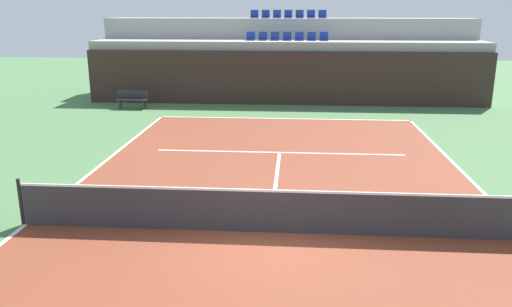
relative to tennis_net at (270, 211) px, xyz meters
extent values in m
plane|color=#477042|center=(0.00, 0.00, -0.51)|extent=(80.00, 80.00, 0.00)
cube|color=brown|center=(0.00, 0.00, -0.50)|extent=(11.00, 24.00, 0.01)
cube|color=white|center=(0.00, 11.95, -0.50)|extent=(11.00, 0.10, 0.00)
cube|color=white|center=(-5.45, 0.00, -0.50)|extent=(0.10, 24.00, 0.00)
cube|color=white|center=(0.00, 6.40, -0.50)|extent=(8.26, 0.10, 0.00)
cube|color=white|center=(0.00, 3.20, -0.50)|extent=(0.10, 6.40, 0.00)
cube|color=#33231E|center=(0.00, 15.50, 0.82)|extent=(20.04, 0.30, 2.65)
cube|color=#9E9E99|center=(0.00, 16.85, 1.03)|extent=(20.04, 2.40, 3.07)
cube|color=#9E9E99|center=(0.00, 19.25, 1.57)|extent=(20.04, 2.40, 4.16)
cube|color=navy|center=(-1.88, 16.85, 2.58)|extent=(0.44, 0.44, 0.04)
cube|color=navy|center=(-1.88, 17.05, 2.80)|extent=(0.44, 0.04, 0.40)
cube|color=navy|center=(-1.25, 16.85, 2.58)|extent=(0.44, 0.44, 0.04)
cube|color=navy|center=(-1.25, 17.05, 2.80)|extent=(0.44, 0.04, 0.40)
cube|color=navy|center=(-0.63, 16.85, 2.58)|extent=(0.44, 0.44, 0.04)
cube|color=navy|center=(-0.63, 17.05, 2.80)|extent=(0.44, 0.04, 0.40)
cube|color=navy|center=(0.00, 16.85, 2.58)|extent=(0.44, 0.44, 0.04)
cube|color=navy|center=(0.00, 17.05, 2.80)|extent=(0.44, 0.04, 0.40)
cube|color=navy|center=(0.63, 16.85, 2.58)|extent=(0.44, 0.44, 0.04)
cube|color=navy|center=(0.63, 17.05, 2.80)|extent=(0.44, 0.04, 0.40)
cube|color=navy|center=(1.25, 16.85, 2.58)|extent=(0.44, 0.44, 0.04)
cube|color=navy|center=(1.25, 17.05, 2.80)|extent=(0.44, 0.04, 0.40)
cube|color=navy|center=(1.88, 16.85, 2.58)|extent=(0.44, 0.44, 0.04)
cube|color=navy|center=(1.88, 17.05, 2.80)|extent=(0.44, 0.04, 0.40)
cube|color=navy|center=(-1.88, 19.25, 3.67)|extent=(0.44, 0.44, 0.04)
cube|color=navy|center=(-1.88, 19.45, 3.89)|extent=(0.44, 0.04, 0.40)
cube|color=navy|center=(-1.25, 19.25, 3.67)|extent=(0.44, 0.44, 0.04)
cube|color=navy|center=(-1.25, 19.45, 3.89)|extent=(0.44, 0.04, 0.40)
cube|color=navy|center=(-0.63, 19.25, 3.67)|extent=(0.44, 0.44, 0.04)
cube|color=navy|center=(-0.63, 19.45, 3.89)|extent=(0.44, 0.04, 0.40)
cube|color=navy|center=(0.00, 19.25, 3.67)|extent=(0.44, 0.44, 0.04)
cube|color=navy|center=(0.00, 19.45, 3.89)|extent=(0.44, 0.04, 0.40)
cube|color=navy|center=(0.63, 19.25, 3.67)|extent=(0.44, 0.44, 0.04)
cube|color=navy|center=(0.63, 19.45, 3.89)|extent=(0.44, 0.04, 0.40)
cube|color=navy|center=(1.25, 19.25, 3.67)|extent=(0.44, 0.44, 0.04)
cube|color=navy|center=(1.25, 19.45, 3.89)|extent=(0.44, 0.04, 0.40)
cube|color=navy|center=(1.88, 19.25, 3.67)|extent=(0.44, 0.44, 0.04)
cube|color=navy|center=(1.88, 19.45, 3.89)|extent=(0.44, 0.04, 0.40)
cylinder|color=black|center=(-5.50, 0.00, 0.04)|extent=(0.08, 0.08, 1.07)
cube|color=#333338|center=(0.00, 0.00, -0.04)|extent=(10.90, 0.02, 0.92)
cube|color=white|center=(0.00, 0.00, 0.45)|extent=(10.90, 0.04, 0.05)
cube|color=#232328|center=(-7.34, 13.75, -0.06)|extent=(1.50, 0.40, 0.05)
cube|color=#232328|center=(-7.34, 13.93, 0.16)|extent=(1.50, 0.04, 0.36)
cube|color=#2D2D33|center=(-7.94, 13.61, -0.30)|extent=(0.06, 0.06, 0.42)
cube|color=#2D2D33|center=(-6.74, 13.61, -0.30)|extent=(0.06, 0.06, 0.42)
cube|color=#2D2D33|center=(-7.94, 13.89, -0.30)|extent=(0.06, 0.06, 0.42)
cube|color=#2D2D33|center=(-6.74, 13.89, -0.30)|extent=(0.06, 0.06, 0.42)
camera|label=1|loc=(0.49, -10.18, 4.13)|focal=36.12mm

